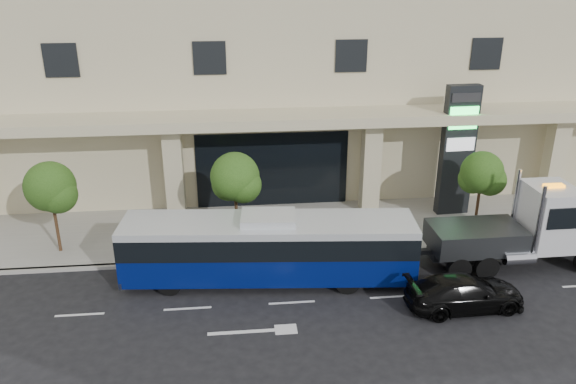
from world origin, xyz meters
The scene contains 11 objects.
ground centered at (0.00, 0.00, 0.00)m, with size 120.00×120.00×0.00m, color black.
sidewalk centered at (0.00, 5.00, 0.07)m, with size 120.00×6.00×0.15m, color gray.
curb centered at (0.00, 2.00, 0.07)m, with size 120.00×0.30×0.15m, color gray.
convention_center centered at (0.00, 15.42, 9.97)m, with size 60.00×17.60×20.00m.
tree_left centered at (-9.97, 3.59, 3.11)m, with size 2.27×2.20×4.22m.
tree_mid centered at (-1.97, 3.59, 3.26)m, with size 2.28×2.20×4.38m.
tree_right centered at (9.53, 3.59, 3.04)m, with size 2.10×2.00×4.04m.
city_bus centered at (-0.76, 0.29, 1.52)m, with size 11.97×3.51×2.99m.
tow_truck centered at (10.43, 0.52, 1.67)m, with size 8.88×2.32×4.05m.
black_sedan centered at (6.49, -2.49, 0.66)m, with size 1.84×4.52×1.31m, color black.
signage_pylon centered at (9.21, 5.97, 3.54)m, with size 1.70×0.70×6.69m.
Camera 1 is at (-2.06, -19.98, 12.09)m, focal length 35.00 mm.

